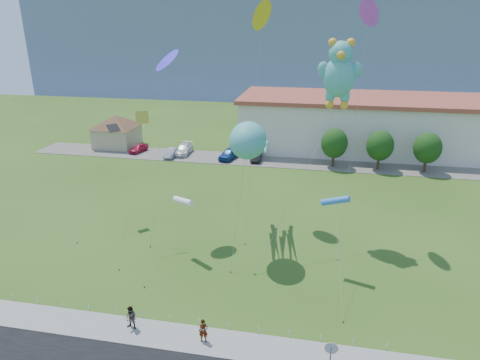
% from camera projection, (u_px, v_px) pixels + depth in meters
% --- Properties ---
extents(ground, '(160.00, 160.00, 0.00)m').
position_uv_depth(ground, '(191.00, 311.00, 29.92)').
color(ground, '#2F4E16').
rests_on(ground, ground).
extents(sidewalk, '(80.00, 2.50, 0.10)m').
position_uv_depth(sidewalk, '(178.00, 337.00, 27.38)').
color(sidewalk, gray).
rests_on(sidewalk, ground).
extents(parking_strip, '(70.00, 6.00, 0.06)m').
position_uv_depth(parking_strip, '(262.00, 160.00, 62.08)').
color(parking_strip, '#59544C').
rests_on(parking_strip, ground).
extents(hill_ridge, '(160.00, 50.00, 25.00)m').
position_uv_depth(hill_ridge, '(301.00, 42.00, 135.84)').
color(hill_ridge, slate).
rests_on(hill_ridge, ground).
extents(pavilion, '(9.20, 9.20, 5.00)m').
position_uv_depth(pavilion, '(116.00, 128.00, 68.09)').
color(pavilion, tan).
rests_on(pavilion, ground).
extents(warehouse, '(61.00, 15.00, 8.20)m').
position_uv_depth(warehouse, '(442.00, 126.00, 64.26)').
color(warehouse, beige).
rests_on(warehouse, ground).
extents(stop_sign, '(0.80, 0.07, 2.50)m').
position_uv_depth(stop_sign, '(331.00, 351.00, 23.70)').
color(stop_sign, slate).
rests_on(stop_sign, ground).
extents(rope_fence, '(26.05, 0.05, 0.50)m').
position_uv_depth(rope_fence, '(185.00, 320.00, 28.64)').
color(rope_fence, white).
rests_on(rope_fence, ground).
extents(tree_near, '(3.60, 3.60, 5.47)m').
position_uv_depth(tree_near, '(334.00, 143.00, 58.19)').
color(tree_near, '#3F2B19').
rests_on(tree_near, ground).
extents(tree_mid, '(3.60, 3.60, 5.47)m').
position_uv_depth(tree_mid, '(380.00, 146.00, 57.12)').
color(tree_mid, '#3F2B19').
rests_on(tree_mid, ground).
extents(tree_far, '(3.60, 3.60, 5.47)m').
position_uv_depth(tree_far, '(428.00, 148.00, 56.04)').
color(tree_far, '#3F2B19').
rests_on(tree_far, ground).
extents(pedestrian_left, '(0.63, 0.48, 1.57)m').
position_uv_depth(pedestrian_left, '(203.00, 331.00, 26.72)').
color(pedestrian_left, gray).
rests_on(pedestrian_left, sidewalk).
extents(pedestrian_right, '(0.89, 0.75, 1.65)m').
position_uv_depth(pedestrian_right, '(131.00, 318.00, 27.83)').
color(pedestrian_right, gray).
rests_on(pedestrian_right, sidewalk).
extents(parked_car_red, '(2.25, 3.82, 1.22)m').
position_uv_depth(parked_car_red, '(139.00, 148.00, 65.66)').
color(parked_car_red, '#B7163A').
rests_on(parked_car_red, parking_strip).
extents(parked_car_silver, '(1.32, 3.76, 1.24)m').
position_uv_depth(parked_car_silver, '(171.00, 153.00, 63.36)').
color(parked_car_silver, '#AAAAB1').
rests_on(parked_car_silver, parking_strip).
extents(parked_car_white, '(2.20, 5.01, 1.43)m').
position_uv_depth(parked_car_white, '(184.00, 149.00, 64.73)').
color(parked_car_white, white).
rests_on(parked_car_white, parking_strip).
extents(parked_car_blue, '(2.84, 4.86, 1.55)m').
position_uv_depth(parked_car_blue, '(229.00, 154.00, 62.42)').
color(parked_car_blue, navy).
rests_on(parked_car_blue, parking_strip).
extents(parked_car_black, '(1.62, 4.06, 1.31)m').
position_uv_depth(parked_car_black, '(256.00, 156.00, 61.72)').
color(parked_car_black, black).
rests_on(parked_car_black, parking_strip).
extents(octopus_kite, '(3.01, 9.91, 11.53)m').
position_uv_depth(octopus_kite, '(250.00, 144.00, 35.51)').
color(octopus_kite, teal).
rests_on(octopus_kite, ground).
extents(teddy_bear_kite, '(7.52, 10.27, 17.73)m').
position_uv_depth(teddy_bear_kite, '(339.00, 72.00, 36.25)').
color(teddy_bear_kite, teal).
rests_on(teddy_bear_kite, ground).
extents(small_kite_white, '(1.82, 6.65, 5.44)m').
position_uv_depth(small_kite_white, '(183.00, 201.00, 35.53)').
color(small_kite_white, white).
rests_on(small_kite_white, ground).
extents(small_kite_blue, '(1.80, 5.57, 16.56)m').
position_uv_depth(small_kite_blue, '(167.00, 64.00, 37.12)').
color(small_kite_blue, '#3A2AF2').
rests_on(small_kite_blue, ground).
extents(small_kite_yellow, '(1.29, 7.44, 11.64)m').
position_uv_depth(small_kite_yellow, '(140.00, 134.00, 36.81)').
color(small_kite_yellow, gold).
rests_on(small_kite_yellow, ground).
extents(small_kite_purple, '(2.11, 7.89, 20.38)m').
position_uv_depth(small_kite_purple, '(368.00, 19.00, 35.68)').
color(small_kite_purple, '#C238E3').
rests_on(small_kite_purple, ground).
extents(small_kite_cyan, '(1.18, 7.75, 6.52)m').
position_uv_depth(small_kite_cyan, '(336.00, 201.00, 32.82)').
color(small_kite_cyan, blue).
rests_on(small_kite_cyan, ground).
extents(small_kite_orange, '(1.80, 9.14, 20.21)m').
position_uv_depth(small_kite_orange, '(261.00, 21.00, 39.64)').
color(small_kite_orange, yellow).
rests_on(small_kite_orange, ground).
extents(small_kite_black, '(2.26, 6.82, 9.81)m').
position_uv_depth(small_kite_black, '(110.00, 140.00, 40.88)').
color(small_kite_black, black).
rests_on(small_kite_black, ground).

